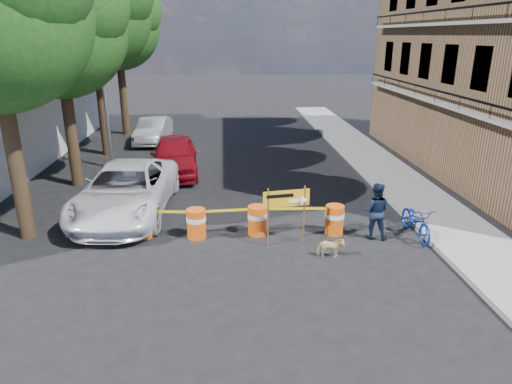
{
  "coord_description": "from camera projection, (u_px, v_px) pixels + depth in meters",
  "views": [
    {
      "loc": [
        -0.85,
        -10.98,
        5.75
      ],
      "look_at": [
        0.05,
        1.86,
        1.3
      ],
      "focal_mm": 32.0,
      "sensor_mm": 36.0,
      "label": 1
    }
  ],
  "objects": [
    {
      "name": "sedan_silver",
      "position": [
        154.0,
        130.0,
        25.51
      ],
      "size": [
        1.77,
        4.32,
        1.39
      ],
      "primitive_type": "imported",
      "rotation": [
        0.0,
        0.0,
        -0.07
      ],
      "color": "#AFB1B6",
      "rests_on": "ground"
    },
    {
      "name": "barrel_far_right",
      "position": [
        334.0,
        219.0,
        13.78
      ],
      "size": [
        0.58,
        0.58,
        0.9
      ],
      "color": "#D84C0C",
      "rests_on": "ground"
    },
    {
      "name": "sidewalk_east",
      "position": [
        401.0,
        184.0,
        18.33
      ],
      "size": [
        2.4,
        40.0,
        0.15
      ],
      "primitive_type": "cube",
      "color": "gray",
      "rests_on": "ground"
    },
    {
      "name": "suv_white",
      "position": [
        126.0,
        190.0,
        15.2
      ],
      "size": [
        3.09,
        6.14,
        1.67
      ],
      "primitive_type": "imported",
      "rotation": [
        0.0,
        0.0,
        -0.05
      ],
      "color": "white",
      "rests_on": "ground"
    },
    {
      "name": "tree_far",
      "position": [
        118.0,
        26.0,
        25.84
      ],
      "size": [
        5.04,
        4.8,
        8.84
      ],
      "color": "#332316",
      "rests_on": "ground"
    },
    {
      "name": "tree_mid_b",
      "position": [
        94.0,
        12.0,
        20.96
      ],
      "size": [
        5.67,
        5.4,
        9.62
      ],
      "color": "#332316",
      "rests_on": "ground"
    },
    {
      "name": "tree_mid_a",
      "position": [
        59.0,
        27.0,
        16.48
      ],
      "size": [
        5.25,
        5.0,
        8.68
      ],
      "color": "#332316",
      "rests_on": "ground"
    },
    {
      "name": "barrel_mid_right",
      "position": [
        257.0,
        220.0,
        13.75
      ],
      "size": [
        0.58,
        0.58,
        0.9
      ],
      "color": "#D84C0C",
      "rests_on": "ground"
    },
    {
      "name": "pedestrian",
      "position": [
        375.0,
        211.0,
        13.37
      ],
      "size": [
        0.99,
        0.88,
        1.71
      ],
      "primitive_type": "imported",
      "rotation": [
        0.0,
        0.0,
        2.82
      ],
      "color": "#101A32",
      "rests_on": "ground"
    },
    {
      "name": "sedan_red",
      "position": [
        174.0,
        155.0,
        19.7
      ],
      "size": [
        2.28,
        4.92,
        1.63
      ],
      "primitive_type": "imported",
      "rotation": [
        0.0,
        0.0,
        0.08
      ],
      "color": "maroon",
      "rests_on": "ground"
    },
    {
      "name": "barrel_mid_left",
      "position": [
        196.0,
        223.0,
        13.5
      ],
      "size": [
        0.58,
        0.58,
        0.9
      ],
      "color": "#D84C0C",
      "rests_on": "ground"
    },
    {
      "name": "barrel_far_left",
      "position": [
        143.0,
        222.0,
        13.56
      ],
      "size": [
        0.58,
        0.58,
        0.9
      ],
      "color": "#D84C0C",
      "rests_on": "ground"
    },
    {
      "name": "dog",
      "position": [
        330.0,
        248.0,
        12.31
      ],
      "size": [
        0.74,
        0.4,
        0.6
      ],
      "primitive_type": "imported",
      "rotation": [
        0.0,
        0.0,
        1.46
      ],
      "color": "#E3C782",
      "rests_on": "ground"
    },
    {
      "name": "streetlamp",
      "position": [
        103.0,
        69.0,
        19.42
      ],
      "size": [
        1.25,
        0.18,
        8.0
      ],
      "color": "gray",
      "rests_on": "ground"
    },
    {
      "name": "detour_sign",
      "position": [
        292.0,
        203.0,
        12.85
      ],
      "size": [
        1.34,
        0.33,
        1.74
      ],
      "rotation": [
        0.0,
        0.0,
        0.16
      ],
      "color": "#592D19",
      "rests_on": "ground"
    },
    {
      "name": "bicycle",
      "position": [
        418.0,
        206.0,
        13.42
      ],
      "size": [
        0.7,
        1.03,
        1.93
      ],
      "primitive_type": "imported",
      "rotation": [
        0.0,
        0.0,
        0.03
      ],
      "color": "#1531AC",
      "rests_on": "ground"
    },
    {
      "name": "ground",
      "position": [
        259.0,
        260.0,
        12.29
      ],
      "size": [
        120.0,
        120.0,
        0.0
      ],
      "primitive_type": "plane",
      "color": "black",
      "rests_on": "ground"
    }
  ]
}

